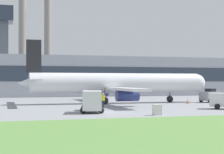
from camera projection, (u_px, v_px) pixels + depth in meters
The scene contains 10 objects.
ground_plane at pixel (119, 105), 52.72m from camera, with size 400.00×400.00×0.00m, color gray.
terminal_building at pixel (70, 75), 87.79m from camera, with size 75.98×13.11×19.98m.
smokestack_left at pixel (22, 21), 113.11m from camera, with size 2.48×2.48×43.38m.
smokestack_right at pixel (48, 41), 115.82m from camera, with size 2.46×2.46×31.46m.
airplane at pixel (115, 84), 57.81m from camera, with size 30.16×28.54×9.47m.
pushback_tug at pixel (210, 96), 60.39m from camera, with size 3.53×3.10×2.23m.
fuel_truck at pixel (92, 102), 41.16m from camera, with size 3.58×6.73×2.36m.
ground_crew_person at pixel (103, 100), 47.97m from camera, with size 0.46×0.46×1.88m.
traffic_cone_near_nose at pixel (188, 101), 57.61m from camera, with size 0.48×0.48×0.65m.
utility_cabinet at pixel (157, 110), 37.43m from camera, with size 0.81×0.69×1.08m.
Camera 1 is at (-15.72, -50.37, 3.39)m, focal length 60.00 mm.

